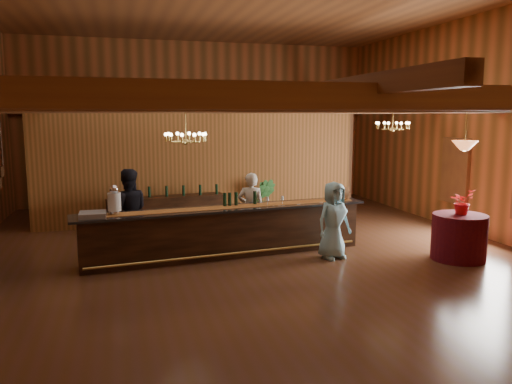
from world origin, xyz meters
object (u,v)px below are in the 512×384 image
object	(u,v)px
raffle_drum	(342,192)
floor_plant	(263,200)
chandelier_left	(186,137)
staff_second	(128,211)
bartender	(251,209)
guest	(334,220)
pendant_lamp	(465,145)
round_table	(459,237)
tasting_bar	(227,231)
backbar_shelf	(167,212)
chandelier_right	(392,125)
beverage_dispenser	(114,200)

from	to	relation	value
raffle_drum	floor_plant	world-z (taller)	raffle_drum
raffle_drum	chandelier_left	size ratio (longest dim) A/B	0.42
chandelier_left	staff_second	size ratio (longest dim) A/B	0.43
raffle_drum	bartender	distance (m)	2.15
bartender	guest	bearing A→B (deg)	155.09
raffle_drum	pendant_lamp	distance (m)	2.83
guest	round_table	bearing A→B (deg)	-32.28
staff_second	guest	bearing A→B (deg)	157.34
tasting_bar	backbar_shelf	bearing A→B (deg)	102.30
chandelier_right	floor_plant	distance (m)	4.24
floor_plant	chandelier_right	bearing A→B (deg)	-48.34
raffle_drum	guest	xyz separation A→B (m)	(-0.66, -1.01, -0.42)
backbar_shelf	round_table	distance (m)	7.27
chandelier_right	pendant_lamp	xyz separation A→B (m)	(0.47, -2.04, -0.37)
beverage_dispenser	staff_second	size ratio (longest dim) A/B	0.32
raffle_drum	tasting_bar	bearing A→B (deg)	-175.23
chandelier_right	staff_second	xyz separation A→B (m)	(-6.21, 0.34, -1.84)
bartender	chandelier_left	bearing A→B (deg)	58.80
beverage_dispenser	chandelier_left	size ratio (longest dim) A/B	0.75
tasting_bar	chandelier_right	xyz separation A→B (m)	(4.18, 0.47, 2.24)
chandelier_left	guest	xyz separation A→B (m)	(3.05, -0.26, -1.77)
round_table	guest	distance (m)	2.65
chandelier_right	floor_plant	bearing A→B (deg)	131.66
raffle_drum	bartender	size ratio (longest dim) A/B	0.20
guest	floor_plant	world-z (taller)	guest
staff_second	chandelier_left	bearing A→B (deg)	128.46
backbar_shelf	floor_plant	world-z (taller)	floor_plant
staff_second	guest	xyz separation A→B (m)	(4.17, -1.59, -0.11)
tasting_bar	staff_second	world-z (taller)	staff_second
pendant_lamp	staff_second	xyz separation A→B (m)	(-6.68, 2.38, -1.47)
raffle_drum	staff_second	bearing A→B (deg)	173.17
raffle_drum	beverage_dispenser	bearing A→B (deg)	-175.36
beverage_dispenser	floor_plant	xyz separation A→B (m)	(4.05, 3.38, -0.73)
beverage_dispenser	chandelier_right	size ratio (longest dim) A/B	0.75
chandelier_left	staff_second	world-z (taller)	chandelier_left
chandelier_right	bartender	size ratio (longest dim) A/B	0.47
bartender	staff_second	xyz separation A→B (m)	(-2.76, 0.09, 0.08)
tasting_bar	backbar_shelf	xyz separation A→B (m)	(-0.99, 3.02, -0.10)
raffle_drum	chandelier_left	xyz separation A→B (m)	(-3.70, -0.75, 1.36)
chandelier_right	backbar_shelf	bearing A→B (deg)	153.70
chandelier_left	floor_plant	bearing A→B (deg)	54.43
beverage_dispenser	floor_plant	distance (m)	5.32
chandelier_left	pendant_lamp	size ratio (longest dim) A/B	0.89
tasting_bar	chandelier_left	xyz separation A→B (m)	(-0.90, -0.51, 2.06)
chandelier_right	staff_second	distance (m)	6.48
raffle_drum	backbar_shelf	bearing A→B (deg)	143.63
chandelier_right	guest	xyz separation A→B (m)	(-2.04, -1.25, -1.96)
beverage_dispenser	guest	world-z (taller)	beverage_dispenser
chandelier_left	round_table	bearing A→B (deg)	-10.74
backbar_shelf	round_table	xyz separation A→B (m)	(5.64, -4.59, 0.04)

